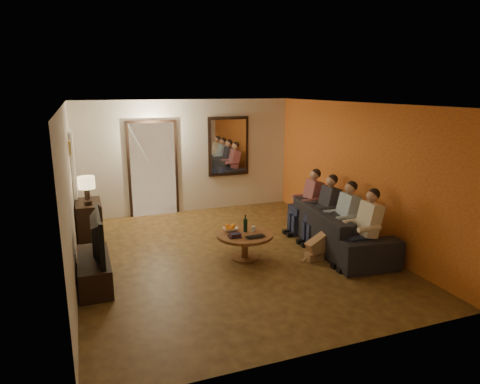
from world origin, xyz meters
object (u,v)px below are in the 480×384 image
object	(u,v)px
person_b	(344,221)
person_c	(326,212)
person_a	(365,231)
bowl	(230,229)
tv_stand	(94,271)
person_d	(310,204)
dog	(319,244)
coffee_table	(245,246)
laptop	(257,238)
dresser	(90,222)
sofa	(338,227)
table_lamp	(87,191)
wine_bottle	(245,223)
tv	(91,236)

from	to	relation	value
person_b	person_c	xyz separation A→B (m)	(0.00, 0.60, 0.00)
person_a	bowl	size ratio (longest dim) A/B	4.63
tv_stand	person_d	size ratio (longest dim) A/B	1.06
person_d	tv_stand	bearing A→B (deg)	-166.92
dog	coffee_table	size ratio (longest dim) A/B	0.59
tv_stand	laptop	xyz separation A→B (m)	(2.54, -0.14, 0.25)
dresser	person_b	size ratio (longest dim) A/B	0.73
sofa	bowl	bearing A→B (deg)	87.27
table_lamp	person_c	world-z (taller)	table_lamp
person_b	wine_bottle	bearing A→B (deg)	164.00
tv	coffee_table	bearing A→B (deg)	-86.77
tv_stand	person_c	bearing A→B (deg)	5.01
person_a	bowl	world-z (taller)	person_a
tv	laptop	size ratio (longest dim) A/B	3.53
sofa	person_b	xyz separation A→B (m)	(-0.10, -0.30, 0.23)
dresser	tv	world-z (taller)	tv
person_a	coffee_table	world-z (taller)	person_a
dresser	tv_stand	size ratio (longest dim) A/B	0.68
table_lamp	dog	distance (m)	4.24
dresser	table_lamp	size ratio (longest dim) A/B	1.61
dresser	person_a	size ratio (longest dim) A/B	0.73
tv	person_c	distance (m)	4.17
dresser	dog	world-z (taller)	dresser
tv_stand	dog	world-z (taller)	dog
tv_stand	person_d	world-z (taller)	person_d
dog	person_b	bearing A→B (deg)	1.85
person_d	dog	bearing A→B (deg)	-112.26
table_lamp	person_a	size ratio (longest dim) A/B	0.45
dresser	table_lamp	distance (m)	0.69
person_a	person_d	distance (m)	1.80
table_lamp	tv_stand	world-z (taller)	table_lamp
dresser	wine_bottle	distance (m)	3.04
bowl	wine_bottle	world-z (taller)	wine_bottle
tv	person_a	xyz separation A→B (m)	(4.15, -0.84, -0.16)
dresser	laptop	distance (m)	3.30
coffee_table	tv	bearing A→B (deg)	-176.77
wine_bottle	person_d	bearing A→B (deg)	23.68
tv	tv_stand	bearing A→B (deg)	0.00
person_b	dog	distance (m)	0.62
tv	bowl	distance (m)	2.31
wine_bottle	person_c	bearing A→B (deg)	4.34
person_d	laptop	xyz separation A→B (m)	(-1.60, -1.11, -0.14)
dog	laptop	distance (m)	1.11
tv	sofa	bearing A→B (deg)	-89.14
table_lamp	coffee_table	world-z (taller)	table_lamp
coffee_table	laptop	size ratio (longest dim) A/B	2.90
person_c	person_a	bearing A→B (deg)	-90.00
person_a	dresser	bearing A→B (deg)	145.94
tv	dog	world-z (taller)	tv
tv	person_a	world-z (taller)	person_a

